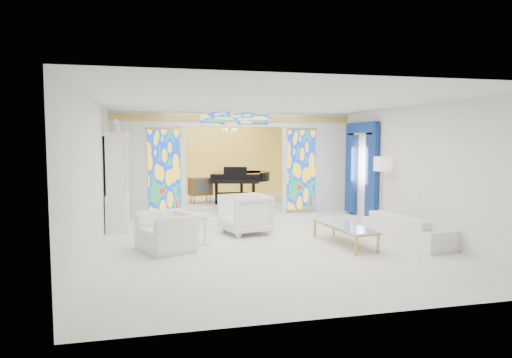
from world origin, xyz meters
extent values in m
plane|color=silver|center=(0.00, 0.00, 0.00)|extent=(12.00, 12.00, 0.00)
cube|color=white|center=(0.00, 0.00, 3.00)|extent=(7.00, 12.00, 0.02)
cube|color=white|center=(0.00, 6.00, 1.50)|extent=(7.00, 0.02, 3.00)
cube|color=white|center=(0.00, -6.00, 1.50)|extent=(7.00, 0.02, 3.00)
cube|color=white|center=(-3.50, 0.00, 1.50)|extent=(0.02, 12.00, 3.00)
cube|color=white|center=(3.50, 0.00, 1.50)|extent=(0.02, 12.00, 3.00)
cube|color=white|center=(-2.50, 2.00, 1.50)|extent=(2.00, 0.18, 3.00)
cube|color=white|center=(2.50, 2.00, 1.50)|extent=(2.00, 0.18, 3.00)
cube|color=white|center=(0.00, 2.00, 2.80)|extent=(3.00, 0.18, 0.40)
cube|color=white|center=(-1.50, 1.90, 1.30)|extent=(0.12, 0.06, 2.60)
cube|color=white|center=(1.50, 1.90, 1.30)|extent=(0.12, 0.06, 2.60)
cube|color=white|center=(0.00, 1.90, 2.65)|extent=(3.24, 0.06, 0.12)
cube|color=#DAC752|center=(0.00, 1.90, 2.82)|extent=(7.00, 0.05, 0.18)
cube|color=gold|center=(-2.03, 1.89, 1.30)|extent=(0.90, 0.04, 2.40)
cube|color=gold|center=(2.03, 1.89, 1.30)|extent=(0.90, 0.04, 2.40)
cube|color=gold|center=(0.00, 1.89, 2.82)|extent=(2.00, 0.04, 0.34)
cube|color=silver|center=(0.00, 4.10, 0.09)|extent=(6.80, 3.80, 0.18)
cube|color=#FBD857|center=(0.00, 5.88, 1.50)|extent=(6.70, 0.10, 2.90)
cylinder|color=#BD9542|center=(0.20, 4.00, 2.55)|extent=(0.48, 0.48, 0.30)
cube|color=navy|center=(3.40, 0.05, 1.35)|extent=(0.12, 0.55, 2.60)
cube|color=navy|center=(3.40, 1.35, 1.35)|extent=(0.12, 0.55, 2.60)
cube|color=navy|center=(3.40, 0.70, 2.55)|extent=(0.14, 1.70, 0.30)
cube|color=gold|center=(3.40, 0.70, 2.38)|extent=(0.12, 1.50, 0.06)
cube|color=white|center=(-3.22, 0.60, 0.45)|extent=(0.50, 1.40, 0.90)
cube|color=white|center=(-3.22, 0.60, 1.60)|extent=(0.44, 1.30, 1.40)
cube|color=white|center=(-2.99, 0.60, 1.60)|extent=(0.01, 1.20, 1.30)
cube|color=white|center=(-3.22, 0.60, 2.34)|extent=(0.56, 1.46, 0.08)
cylinder|color=white|center=(-3.22, 0.25, 2.46)|extent=(0.22, 0.22, 0.16)
sphere|color=white|center=(-3.22, 0.25, 2.62)|extent=(0.20, 0.20, 0.20)
imported|color=white|center=(-2.10, -1.93, 0.37)|extent=(1.39, 1.46, 0.75)
imported|color=white|center=(-0.27, -0.75, 0.47)|extent=(1.25, 1.23, 0.94)
imported|color=white|center=(2.95, -2.50, 0.31)|extent=(1.20, 2.24, 0.62)
cylinder|color=white|center=(-1.32, -1.60, 0.52)|extent=(0.56, 0.56, 0.03)
cylinder|color=white|center=(-1.32, -1.60, 0.26)|extent=(0.09, 0.09, 0.50)
cylinder|color=white|center=(-1.32, -1.60, 0.01)|extent=(0.38, 0.38, 0.03)
imported|color=white|center=(-1.32, -1.60, 0.64)|extent=(0.26, 0.26, 0.20)
cube|color=white|center=(1.53, -2.34, 0.40)|extent=(0.74, 1.92, 0.04)
cube|color=#BD9542|center=(1.53, -2.34, 0.38)|extent=(0.77, 1.95, 0.03)
cube|color=#BD9542|center=(1.38, -3.25, 0.19)|extent=(0.04, 0.04, 0.38)
cube|color=#BD9542|center=(1.86, -3.20, 0.19)|extent=(0.04, 0.04, 0.38)
cube|color=#BD9542|center=(1.21, -1.48, 0.19)|extent=(0.04, 0.04, 0.38)
cube|color=#BD9542|center=(1.69, -1.43, 0.19)|extent=(0.04, 0.04, 0.38)
cylinder|color=#BD9542|center=(3.20, -0.88, 0.02)|extent=(0.33, 0.33, 0.03)
cylinder|color=#BD9542|center=(3.20, -0.88, 0.82)|extent=(0.03, 0.03, 1.64)
cylinder|color=silver|center=(3.20, -0.88, 1.62)|extent=(0.46, 0.46, 0.35)
cube|color=black|center=(0.38, 3.58, 0.99)|extent=(1.93, 2.01, 0.30)
cylinder|color=black|center=(0.78, 3.85, 0.99)|extent=(1.89, 1.89, 0.30)
cube|color=black|center=(0.12, 2.66, 0.95)|extent=(1.47, 0.70, 0.11)
cube|color=silver|center=(0.09, 2.58, 0.97)|extent=(1.31, 0.46, 0.03)
cube|color=black|center=(0.22, 3.02, 1.22)|extent=(0.73, 0.23, 0.27)
cube|color=black|center=(-0.06, 2.04, 0.61)|extent=(1.02, 0.62, 0.09)
cylinder|color=black|center=(-0.39, 3.02, 0.51)|extent=(0.13, 0.13, 0.66)
cylinder|color=black|center=(0.74, 2.70, 0.51)|extent=(0.13, 0.13, 0.66)
cylinder|color=black|center=(0.65, 4.17, 0.51)|extent=(0.13, 0.13, 0.66)
cube|color=brown|center=(-0.85, 3.48, 0.71)|extent=(0.78, 0.61, 0.56)
cube|color=#363B38|center=(-0.79, 3.25, 0.74)|extent=(0.44, 0.12, 0.36)
cone|color=brown|center=(-1.07, 3.26, 0.30)|extent=(0.05, 0.05, 0.25)
cone|color=brown|center=(-0.55, 3.37, 0.30)|extent=(0.05, 0.05, 0.25)
cone|color=brown|center=(-1.15, 3.59, 0.30)|extent=(0.05, 0.05, 0.25)
cone|color=brown|center=(-0.62, 3.70, 0.30)|extent=(0.05, 0.05, 0.25)
camera|label=1|loc=(-2.47, -11.15, 2.23)|focal=32.00mm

